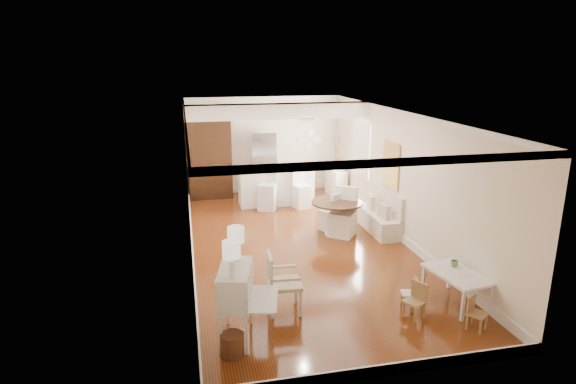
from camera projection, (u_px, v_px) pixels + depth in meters
name	position (u px, v px, depth m)	size (l,w,h in m)	color
room	(298.00, 151.00, 10.04)	(9.00, 9.04, 2.82)	brown
secretary_bureau	(236.00, 304.00, 6.72)	(0.85, 0.87, 1.09)	silver
gustavian_armchair	(284.00, 283.00, 7.49)	(0.55, 0.55, 0.96)	beige
wicker_basket	(232.00, 345.00, 6.43)	(0.32, 0.32, 0.32)	#58311B
kids_table	(456.00, 288.00, 7.78)	(0.64, 1.07, 0.54)	white
kids_chair_a	(414.00, 301.00, 7.32)	(0.28, 0.28, 0.58)	#A17F49
kids_chair_b	(409.00, 293.00, 7.65)	(0.24, 0.24, 0.50)	#AD884F
kids_chair_c	(477.00, 314.00, 7.02)	(0.25, 0.25, 0.52)	#997145
banquette	(379.00, 211.00, 11.00)	(0.52, 1.60, 0.98)	silver
dining_table	(337.00, 218.00, 10.80)	(1.14, 1.14, 0.78)	#4E2D19
slip_chair_near	(343.00, 212.00, 10.71)	(0.52, 0.54, 1.09)	white
slip_chair_far	(332.00, 211.00, 11.08)	(0.44, 0.45, 0.92)	white
breakfast_counter	(276.00, 186.00, 13.06)	(2.05, 0.65, 1.03)	white
bar_stool_left	(267.00, 189.00, 12.55)	(0.44, 0.44, 1.11)	white
bar_stool_right	(302.00, 190.00, 12.74)	(0.39, 0.39, 0.98)	white
pantry_cabinet	(210.00, 158.00, 13.55)	(1.20, 0.60, 2.30)	#381E11
fridge	(276.00, 164.00, 13.98)	(0.75, 0.65, 1.80)	silver
sideboard	(336.00, 183.00, 13.87)	(0.36, 0.82, 0.78)	white
pencil_cup	(454.00, 263.00, 7.95)	(0.12, 0.12, 0.10)	#5E9959
branch_vase	(335.00, 167.00, 13.74)	(0.16, 0.16, 0.17)	white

